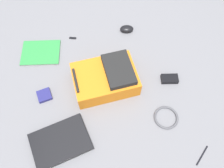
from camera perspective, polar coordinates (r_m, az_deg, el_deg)
ground_plane at (r=1.55m, az=-0.63°, el=-1.29°), size 3.60×3.60×0.00m
backpack at (r=1.51m, az=-1.42°, el=1.43°), size 0.34×0.44×0.17m
laptop at (r=1.44m, az=-12.62°, el=-13.71°), size 0.33×0.39×0.03m
book_red at (r=1.78m, az=-17.14°, el=7.42°), size 0.24×0.29×0.01m
computer_mouse at (r=1.82m, az=3.65°, el=13.40°), size 0.08×0.11×0.04m
cable_coil at (r=1.50m, az=13.18°, el=-8.03°), size 0.15×0.15×0.01m
power_brick at (r=1.61m, az=13.99°, el=1.24°), size 0.08×0.12×0.03m
pen_black at (r=1.49m, az=21.36°, el=-16.07°), size 0.10×0.10×0.01m
earbud_pouch at (r=1.58m, az=-16.33°, el=-2.76°), size 0.11×0.11×0.02m
usb_stick at (r=1.81m, az=-9.66°, el=11.13°), size 0.03×0.06×0.01m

